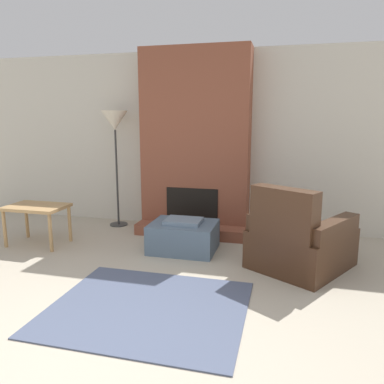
% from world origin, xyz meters
% --- Properties ---
extents(ground_plane, '(24.00, 24.00, 0.00)m').
position_xyz_m(ground_plane, '(0.00, 0.00, 0.00)').
color(ground_plane, '#B2A893').
extents(wall_back, '(7.49, 0.06, 2.60)m').
position_xyz_m(wall_back, '(0.00, 3.41, 1.30)').
color(wall_back, beige).
rests_on(wall_back, ground_plane).
extents(fireplace, '(1.55, 0.72, 2.60)m').
position_xyz_m(fireplace, '(0.00, 3.16, 1.25)').
color(fireplace, brown).
rests_on(fireplace, ground_plane).
extents(ottoman, '(0.81, 0.63, 0.41)m').
position_xyz_m(ottoman, '(0.07, 2.24, 0.19)').
color(ottoman, slate).
rests_on(ottoman, ground_plane).
extents(armchair, '(1.26, 1.30, 0.95)m').
position_xyz_m(armchair, '(1.45, 2.00, 0.29)').
color(armchair, '#422819').
rests_on(armchair, ground_plane).
extents(side_table, '(0.75, 0.50, 0.52)m').
position_xyz_m(side_table, '(-1.84, 1.99, 0.45)').
color(side_table, tan).
rests_on(side_table, ground_plane).
extents(floor_lamp_left, '(0.39, 0.39, 1.74)m').
position_xyz_m(floor_lamp_left, '(-1.21, 3.09, 1.53)').
color(floor_lamp_left, '#333333').
rests_on(floor_lamp_left, ground_plane).
extents(area_rug, '(1.70, 1.42, 0.01)m').
position_xyz_m(area_rug, '(0.17, 0.75, 0.01)').
color(area_rug, '#4C5670').
rests_on(area_rug, ground_plane).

